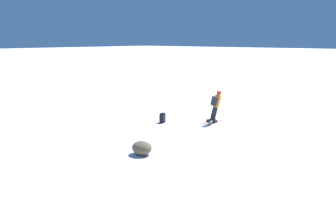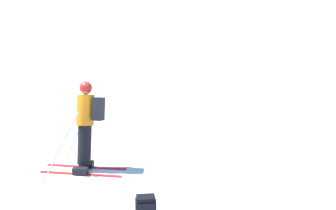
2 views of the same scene
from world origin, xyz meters
name	(u,v)px [view 2 (image 2 of 2)]	position (x,y,z in m)	size (l,w,h in m)	color
ground_plane	(80,175)	(0.00, 0.00, 0.00)	(300.00, 300.00, 0.00)	white
skier	(86,121)	(-0.42, 0.02, 0.94)	(1.29, 1.61, 1.71)	red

